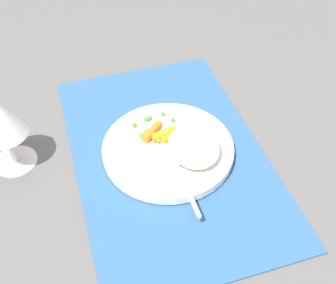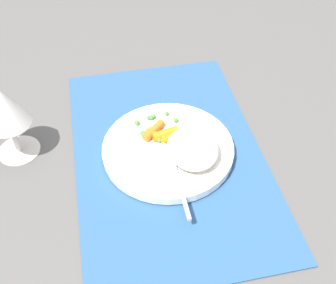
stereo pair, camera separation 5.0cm
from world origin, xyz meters
The scene contains 8 objects.
ground_plane centered at (0.00, 0.00, 0.00)m, with size 2.40×2.40×0.00m, color #565451.
placemat centered at (0.00, 0.00, 0.00)m, with size 0.52×0.33×0.01m, color #2D5684.
plate centered at (0.00, 0.00, 0.01)m, with size 0.23×0.23×0.02m, color white.
rice_mound centered at (-0.03, -0.04, 0.04)m, with size 0.10×0.09×0.03m, color beige.
carrot_portion centered at (0.03, 0.00, 0.03)m, with size 0.06×0.07×0.02m.
pea_scatter centered at (0.05, 0.01, 0.03)m, with size 0.10×0.08×0.01m.
fork centered at (-0.04, 0.00, 0.02)m, with size 0.19×0.02×0.01m.
wine_glass centered at (0.06, 0.26, 0.10)m, with size 0.08×0.08×0.14m.
Camera 2 is at (-0.50, 0.10, 0.55)m, focal length 45.08 mm.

